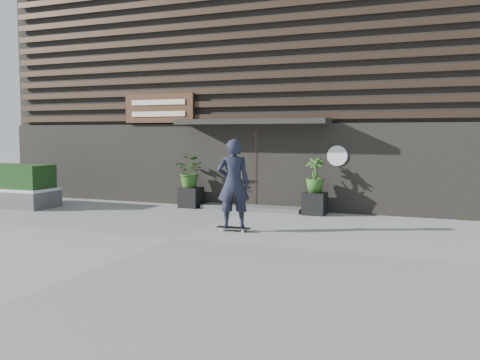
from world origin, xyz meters
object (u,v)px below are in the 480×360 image
at_px(planter_pot_right, 315,204).
at_px(skateboarder, 233,184).
at_px(raised_bed, 3,198).
at_px(planter_pot_left, 191,197).

xyz_separation_m(planter_pot_right, skateboarder, (-1.09, -3.15, 0.79)).
relative_size(planter_pot_right, skateboarder, 0.29).
height_order(planter_pot_right, skateboarder, skateboarder).
bearing_deg(raised_bed, planter_pot_right, 11.28).
distance_m(raised_bed, skateboarder, 8.36).
bearing_deg(planter_pot_left, skateboarder, -49.32).
distance_m(planter_pot_right, skateboarder, 3.43).
xyz_separation_m(raised_bed, skateboarder, (8.21, -1.29, 0.84)).
bearing_deg(skateboarder, planter_pot_left, 130.68).
bearing_deg(planter_pot_right, raised_bed, -168.72).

